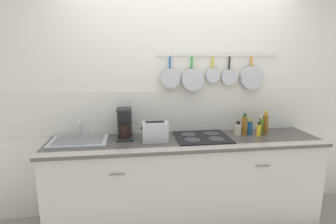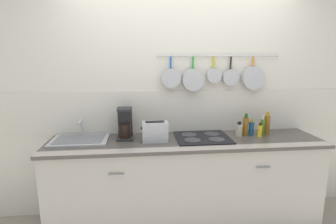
# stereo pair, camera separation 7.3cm
# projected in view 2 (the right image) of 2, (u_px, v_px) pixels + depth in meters

# --- Properties ---
(ground_plane) EXTENTS (12.00, 12.00, 0.00)m
(ground_plane) POSITION_uv_depth(u_px,v_px,m) (185.00, 222.00, 2.83)
(ground_plane) COLOR #9E9384
(wall_back) EXTENTS (7.20, 0.16, 2.60)m
(wall_back) POSITION_uv_depth(u_px,v_px,m) (182.00, 101.00, 2.92)
(wall_back) COLOR silver
(wall_back) RESTS_ON ground_plane
(cabinet_base) EXTENTS (2.73, 0.60, 0.89)m
(cabinet_base) POSITION_uv_depth(u_px,v_px,m) (186.00, 184.00, 2.74)
(cabinet_base) COLOR #B7B2A8
(cabinet_base) RESTS_ON ground_plane
(countertop) EXTENTS (2.77, 0.62, 0.03)m
(countertop) POSITION_uv_depth(u_px,v_px,m) (186.00, 142.00, 2.65)
(countertop) COLOR #4C4742
(countertop) RESTS_ON cabinet_base
(sink_basin) EXTENTS (0.55, 0.39, 0.19)m
(sink_basin) POSITION_uv_depth(u_px,v_px,m) (80.00, 139.00, 2.63)
(sink_basin) COLOR #B7BABF
(sink_basin) RESTS_ON countertop
(coffee_maker) EXTENTS (0.16, 0.21, 0.32)m
(coffee_maker) POSITION_uv_depth(u_px,v_px,m) (125.00, 125.00, 2.70)
(coffee_maker) COLOR #262628
(coffee_maker) RESTS_ON countertop
(toaster) EXTENTS (0.27, 0.15, 0.20)m
(toaster) POSITION_uv_depth(u_px,v_px,m) (155.00, 132.00, 2.60)
(toaster) COLOR #B7BABF
(toaster) RESTS_ON countertop
(cooktop) EXTENTS (0.55, 0.48, 0.01)m
(cooktop) POSITION_uv_depth(u_px,v_px,m) (202.00, 137.00, 2.72)
(cooktop) COLOR black
(cooktop) RESTS_ON countertop
(bottle_vinegar) EXTENTS (0.07, 0.07, 0.15)m
(bottle_vinegar) POSITION_uv_depth(u_px,v_px,m) (239.00, 130.00, 2.78)
(bottle_vinegar) COLOR #BFB799
(bottle_vinegar) RESTS_ON countertop
(bottle_olive_oil) EXTENTS (0.06, 0.06, 0.24)m
(bottle_olive_oil) POSITION_uv_depth(u_px,v_px,m) (246.00, 126.00, 2.80)
(bottle_olive_oil) COLOR #8C5919
(bottle_olive_oil) RESTS_ON countertop
(bottle_dish_soap) EXTENTS (0.05, 0.05, 0.17)m
(bottle_dish_soap) POSITION_uv_depth(u_px,v_px,m) (251.00, 128.00, 2.82)
(bottle_dish_soap) COLOR navy
(bottle_dish_soap) RESTS_ON countertop
(bottle_cooking_wine) EXTENTS (0.04, 0.04, 0.15)m
(bottle_cooking_wine) POSITION_uv_depth(u_px,v_px,m) (260.00, 131.00, 2.75)
(bottle_cooking_wine) COLOR yellow
(bottle_cooking_wine) RESTS_ON countertop
(bottle_sesame_oil) EXTENTS (0.05, 0.05, 0.21)m
(bottle_sesame_oil) POSITION_uv_depth(u_px,v_px,m) (263.00, 127.00, 2.81)
(bottle_sesame_oil) COLOR #4C721E
(bottle_sesame_oil) RESTS_ON countertop
(bottle_hot_sauce) EXTENTS (0.06, 0.06, 0.25)m
(bottle_hot_sauce) POSITION_uv_depth(u_px,v_px,m) (267.00, 124.00, 2.85)
(bottle_hot_sauce) COLOR #8C5919
(bottle_hot_sauce) RESTS_ON countertop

